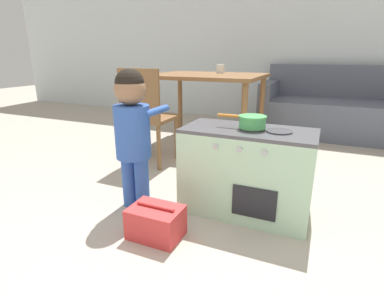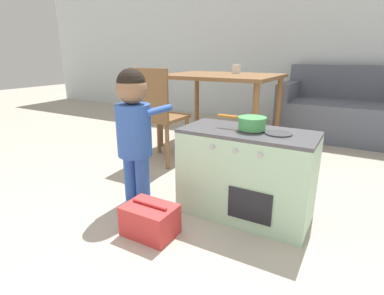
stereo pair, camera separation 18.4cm
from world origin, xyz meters
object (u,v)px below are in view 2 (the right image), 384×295
at_px(dining_chair_near, 157,114).
at_px(couch, 367,114).
at_px(toy_basket, 150,220).
at_px(child_figure, 134,123).
at_px(toy_pot, 252,122).
at_px(dining_table, 221,83).
at_px(play_kitchen, 246,174).
at_px(cup_on_table, 236,69).

distance_m(dining_chair_near, couch, 2.47).
height_order(toy_basket, dining_chair_near, dining_chair_near).
height_order(child_figure, couch, child_figure).
distance_m(toy_pot, dining_table, 1.53).
xyz_separation_m(dining_chair_near, couch, (1.61, 1.87, -0.16)).
relative_size(play_kitchen, child_figure, 0.88).
bearing_deg(toy_basket, play_kitchen, 51.60).
distance_m(child_figure, dining_table, 1.53).
relative_size(toy_pot, toy_basket, 1.04).
bearing_deg(cup_on_table, dining_chair_near, -106.26).
distance_m(toy_pot, toy_basket, 0.78).
bearing_deg(toy_pot, toy_basket, -129.53).
xyz_separation_m(play_kitchen, toy_basket, (-0.37, -0.46, -0.18)).
bearing_deg(dining_chair_near, play_kitchen, -26.14).
distance_m(toy_pot, dining_chair_near, 1.14).
bearing_deg(child_figure, cup_on_table, 91.52).
height_order(toy_pot, toy_basket, toy_pot).
relative_size(toy_basket, cup_on_table, 3.05).
relative_size(dining_chair_near, cup_on_table, 9.24).
height_order(toy_basket, dining_table, dining_table).
height_order(child_figure, dining_table, child_figure).
relative_size(child_figure, couch, 0.46).
bearing_deg(dining_chair_near, dining_table, 74.02).
bearing_deg(toy_pot, cup_on_table, 115.13).
height_order(play_kitchen, dining_chair_near, dining_chair_near).
bearing_deg(dining_chair_near, child_figure, -63.85).
bearing_deg(cup_on_table, child_figure, -88.48).
bearing_deg(play_kitchen, child_figure, -161.66).
xyz_separation_m(child_figure, toy_basket, (0.29, -0.25, -0.46)).
relative_size(toy_pot, dining_table, 0.25).
xyz_separation_m(child_figure, dining_chair_near, (-0.35, 0.71, -0.09)).
xyz_separation_m(dining_table, couch, (1.37, 1.05, -0.37)).
bearing_deg(toy_pot, play_kitchen, -178.26).
xyz_separation_m(toy_basket, dining_table, (-0.41, 1.77, 0.57)).
relative_size(toy_pot, child_figure, 0.33).
bearing_deg(cup_on_table, toy_basket, -80.46).
relative_size(dining_table, cup_on_table, 12.57).
xyz_separation_m(play_kitchen, dining_table, (-0.77, 1.31, 0.39)).
distance_m(couch, cup_on_table, 1.62).
height_order(play_kitchen, child_figure, child_figure).
xyz_separation_m(toy_pot, cup_on_table, (-0.72, 1.53, 0.21)).
relative_size(play_kitchen, toy_pot, 2.64).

